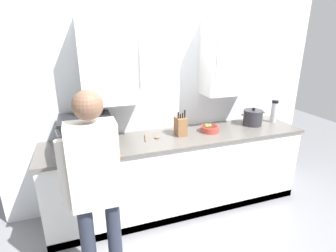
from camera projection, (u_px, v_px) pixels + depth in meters
ground_plane at (208, 252)px, 2.54m from camera, size 9.50×9.50×0.00m
back_wall_tiled at (170, 82)px, 3.04m from camera, size 3.85×0.44×2.79m
counter_unit at (179, 172)px, 3.10m from camera, size 2.97×0.65×0.92m
microwave_oven at (84, 132)px, 2.61m from camera, size 0.52×0.78×0.31m
knife_block at (181, 126)px, 2.94m from camera, size 0.11×0.15×0.29m
stock_pot at (253, 118)px, 3.28m from camera, size 0.33×0.24×0.22m
fruit_bowl at (210, 128)px, 3.06m from camera, size 0.21×0.21×0.10m
thermos_flask at (274, 111)px, 3.37m from camera, size 0.08×0.08×0.29m
wooden_spoon at (152, 138)px, 2.87m from camera, size 0.19×0.19×0.02m
person_figure at (95, 182)px, 1.88m from camera, size 0.44×0.65×1.66m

